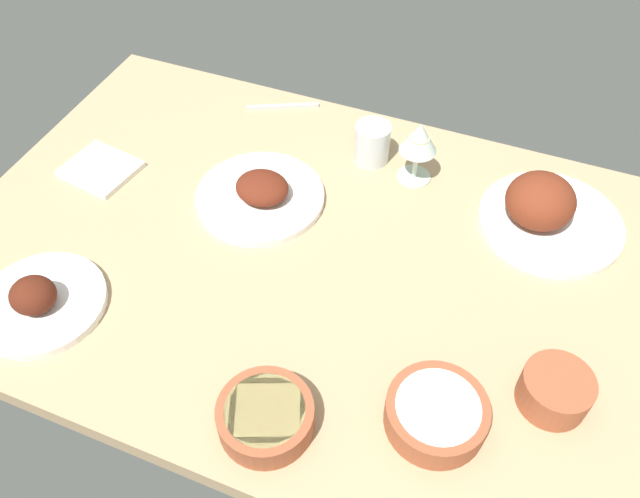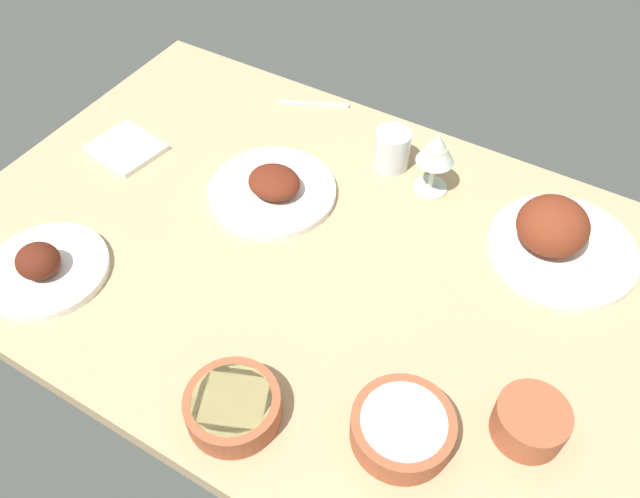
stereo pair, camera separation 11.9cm
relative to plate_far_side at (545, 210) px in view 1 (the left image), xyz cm
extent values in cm
cube|color=tan|center=(-36.80, -23.54, -5.93)|extent=(140.00, 90.00, 4.00)
cylinder|color=white|center=(1.81, 0.40, -3.13)|extent=(27.58, 27.58, 1.60)
ellipsoid|color=maroon|center=(-1.30, -0.29, 2.24)|extent=(13.07, 13.06, 9.94)
cylinder|color=white|center=(-53.54, -14.21, -3.13)|extent=(25.92, 25.92, 1.60)
ellipsoid|color=#602314|center=(-52.69, -14.51, 0.03)|extent=(10.71, 9.42, 5.14)
cylinder|color=white|center=(-77.59, -52.23, -3.13)|extent=(22.29, 22.29, 1.60)
ellipsoid|color=#511E11|center=(-77.44, -53.09, 0.38)|extent=(7.93, 7.58, 5.89)
cylinder|color=#A35133|center=(-8.23, -47.98, -1.37)|extent=(15.55, 15.55, 5.11)
cylinder|color=white|center=(-8.23, -47.98, 0.68)|extent=(12.75, 12.75, 1.00)
cylinder|color=#A35133|center=(7.70, -37.67, -0.84)|extent=(11.01, 11.01, 6.17)
cylinder|color=#4C192D|center=(7.70, -37.67, 1.74)|extent=(9.02, 9.02, 1.00)
cylinder|color=#A35133|center=(-31.85, -57.88, -1.46)|extent=(14.74, 14.74, 4.95)
cylinder|color=#D6BC70|center=(-31.85, -57.88, 0.52)|extent=(12.09, 12.09, 1.00)
cylinder|color=silver|center=(-26.62, 3.69, -3.68)|extent=(7.00, 7.00, 0.50)
cylinder|color=silver|center=(-26.62, 3.69, 0.07)|extent=(1.00, 1.00, 7.00)
cone|color=silver|center=(-26.62, 3.69, 6.82)|extent=(7.60, 7.60, 6.50)
cylinder|color=beige|center=(-26.62, 3.69, 5.37)|extent=(4.18, 4.18, 2.80)
cylinder|color=silver|center=(-36.93, 6.07, 0.37)|extent=(7.47, 7.47, 8.60)
cube|color=white|center=(-88.42, -18.85, -3.33)|extent=(16.00, 14.34, 1.20)
cube|color=silver|center=(-61.63, 15.39, -3.53)|extent=(15.41, 8.06, 0.80)
camera|label=1|loc=(-7.94, -95.74, 87.90)|focal=36.13mm
camera|label=2|loc=(2.71, -90.51, 87.90)|focal=36.13mm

